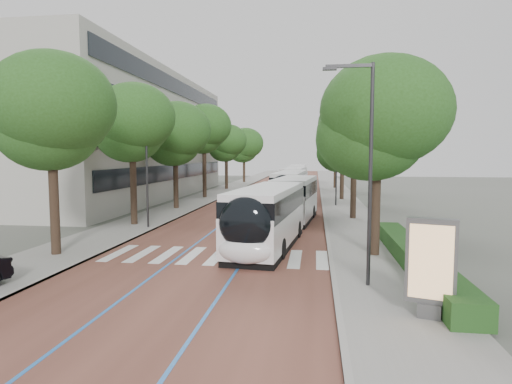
% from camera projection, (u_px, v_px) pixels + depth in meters
% --- Properties ---
extents(ground, '(160.00, 160.00, 0.00)m').
position_uv_depth(ground, '(208.00, 262.00, 19.59)').
color(ground, '#51544C').
rests_on(ground, ground).
extents(road, '(11.00, 140.00, 0.02)m').
position_uv_depth(road, '(280.00, 190.00, 59.06)').
color(road, '#563026').
rests_on(road, ground).
extents(sidewalk_left, '(4.00, 140.00, 0.12)m').
position_uv_depth(sidewalk_left, '(227.00, 189.00, 60.08)').
color(sidewalk_left, gray).
rests_on(sidewalk_left, ground).
extents(sidewalk_right, '(4.00, 140.00, 0.12)m').
position_uv_depth(sidewalk_right, '(335.00, 190.00, 58.03)').
color(sidewalk_right, gray).
rests_on(sidewalk_right, ground).
extents(kerb_left, '(0.20, 140.00, 0.14)m').
position_uv_depth(kerb_left, '(240.00, 189.00, 59.82)').
color(kerb_left, gray).
rests_on(kerb_left, ground).
extents(kerb_right, '(0.20, 140.00, 0.14)m').
position_uv_depth(kerb_right, '(321.00, 190.00, 58.29)').
color(kerb_right, gray).
rests_on(kerb_right, ground).
extents(zebra_crossing, '(10.55, 3.60, 0.01)m').
position_uv_depth(zebra_crossing, '(217.00, 256.00, 20.55)').
color(zebra_crossing, silver).
rests_on(zebra_crossing, ground).
extents(lane_line_left, '(0.12, 126.00, 0.01)m').
position_uv_depth(lane_line_left, '(268.00, 190.00, 59.28)').
color(lane_line_left, blue).
rests_on(lane_line_left, road).
extents(lane_line_right, '(0.12, 126.00, 0.01)m').
position_uv_depth(lane_line_right, '(291.00, 190.00, 58.84)').
color(lane_line_right, blue).
rests_on(lane_line_right, road).
extents(office_building, '(18.11, 40.00, 14.00)m').
position_uv_depth(office_building, '(103.00, 136.00, 49.27)').
color(office_building, '#A09D95').
rests_on(office_building, ground).
extents(hedge, '(1.20, 14.00, 0.80)m').
position_uv_depth(hedge, '(415.00, 257.00, 18.30)').
color(hedge, '#174016').
rests_on(hedge, sidewalk_right).
extents(streetlight_near, '(1.82, 0.20, 8.00)m').
position_uv_depth(streetlight_near, '(366.00, 157.00, 15.30)').
color(streetlight_near, '#2C2C2E').
rests_on(streetlight_near, sidewalk_right).
extents(streetlight_far, '(1.82, 0.20, 8.00)m').
position_uv_depth(streetlight_far, '(335.00, 155.00, 39.97)').
color(streetlight_far, '#2C2C2E').
rests_on(streetlight_far, sidewalk_right).
extents(lamp_post_left, '(0.14, 0.14, 8.00)m').
position_uv_depth(lamp_post_left, '(147.00, 166.00, 27.96)').
color(lamp_post_left, '#2C2C2E').
rests_on(lamp_post_left, sidewalk_left).
extents(trees_left, '(6.28, 60.97, 9.89)m').
position_uv_depth(trees_left, '(201.00, 139.00, 46.17)').
color(trees_left, black).
rests_on(trees_left, ground).
extents(trees_right, '(6.04, 47.88, 9.07)m').
position_uv_depth(trees_right, '(347.00, 140.00, 38.83)').
color(trees_right, black).
rests_on(trees_right, ground).
extents(lead_bus, '(4.33, 18.55, 3.20)m').
position_uv_depth(lead_bus, '(281.00, 208.00, 26.06)').
color(lead_bus, black).
rests_on(lead_bus, ground).
extents(bus_queued_0, '(3.15, 12.51, 3.20)m').
position_uv_depth(bus_queued_0, '(290.00, 188.00, 42.51)').
color(bus_queued_0, silver).
rests_on(bus_queued_0, ground).
extents(bus_queued_1, '(3.10, 12.50, 3.20)m').
position_uv_depth(bus_queued_1, '(294.00, 180.00, 54.92)').
color(bus_queued_1, silver).
rests_on(bus_queued_1, ground).
extents(bus_queued_2, '(2.64, 12.42, 3.20)m').
position_uv_depth(bus_queued_2, '(297.00, 175.00, 67.69)').
color(bus_queued_2, silver).
rests_on(bus_queued_2, ground).
extents(ad_panel, '(1.46, 0.77, 2.93)m').
position_uv_depth(ad_panel, '(431.00, 266.00, 12.47)').
color(ad_panel, '#59595B').
rests_on(ad_panel, sidewalk_right).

